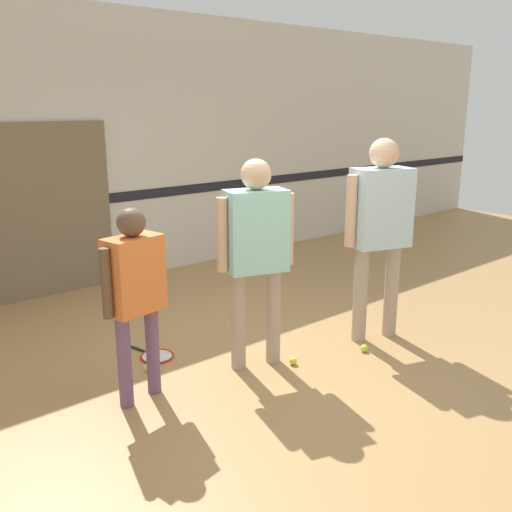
# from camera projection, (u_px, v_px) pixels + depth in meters

# --- Properties ---
(ground_plane) EXTENTS (16.00, 16.00, 0.00)m
(ground_plane) POSITION_uv_depth(u_px,v_px,m) (268.00, 369.00, 4.70)
(ground_plane) COLOR #A87F4C
(wall_back) EXTENTS (16.00, 0.07, 3.20)m
(wall_back) POSITION_uv_depth(u_px,v_px,m) (92.00, 150.00, 6.56)
(wall_back) COLOR beige
(wall_back) RESTS_ON ground_plane
(wall_panel) EXTENTS (2.27, 0.05, 1.93)m
(wall_panel) POSITION_uv_depth(u_px,v_px,m) (10.00, 216.00, 6.06)
(wall_panel) COLOR #756047
(wall_panel) RESTS_ON ground_plane
(person_instructor) EXTENTS (0.62, 0.40, 1.71)m
(person_instructor) POSITION_uv_depth(u_px,v_px,m) (256.00, 242.00, 4.51)
(person_instructor) COLOR tan
(person_instructor) RESTS_ON ground_plane
(person_student_left) EXTENTS (0.54, 0.29, 1.44)m
(person_student_left) POSITION_uv_depth(u_px,v_px,m) (135.00, 285.00, 4.00)
(person_student_left) COLOR #6B4C70
(person_student_left) RESTS_ON ground_plane
(person_student_right) EXTENTS (0.67, 0.43, 1.83)m
(person_student_right) POSITION_uv_depth(u_px,v_px,m) (380.00, 218.00, 5.05)
(person_student_right) COLOR tan
(person_student_right) RESTS_ON ground_plane
(racket_spare_on_floor) EXTENTS (0.35, 0.55, 0.03)m
(racket_spare_on_floor) POSITION_uv_depth(u_px,v_px,m) (156.00, 356.00, 4.93)
(racket_spare_on_floor) COLOR red
(racket_spare_on_floor) RESTS_ON ground_plane
(tennis_ball_near_instructor) EXTENTS (0.07, 0.07, 0.07)m
(tennis_ball_near_instructor) POSITION_uv_depth(u_px,v_px,m) (293.00, 361.00, 4.77)
(tennis_ball_near_instructor) COLOR #CCE038
(tennis_ball_near_instructor) RESTS_ON ground_plane
(tennis_ball_by_spare_racket) EXTENTS (0.07, 0.07, 0.07)m
(tennis_ball_by_spare_racket) POSITION_uv_depth(u_px,v_px,m) (148.00, 368.00, 4.64)
(tennis_ball_by_spare_racket) COLOR #CCE038
(tennis_ball_by_spare_racket) RESTS_ON ground_plane
(tennis_ball_stray_left) EXTENTS (0.07, 0.07, 0.07)m
(tennis_ball_stray_left) POSITION_uv_depth(u_px,v_px,m) (364.00, 348.00, 5.02)
(tennis_ball_stray_left) COLOR #CCE038
(tennis_ball_stray_left) RESTS_ON ground_plane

